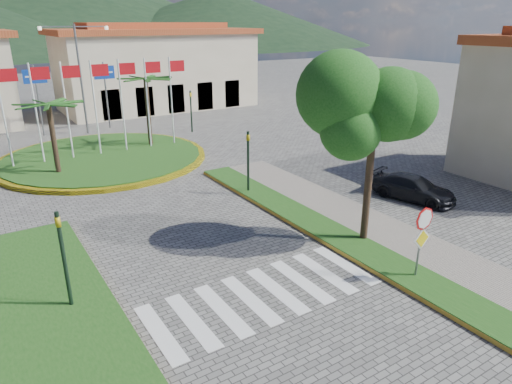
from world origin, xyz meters
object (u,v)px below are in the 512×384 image
deciduous_tree (375,111)px  stop_sign (422,232)px  roundabout_island (103,157)px  car_side_right (413,188)px  car_dark_b (118,109)px

deciduous_tree → stop_sign: bearing=-101.2°
roundabout_island → car_side_right: 18.51m
car_dark_b → roundabout_island: bearing=173.7°
car_dark_b → car_side_right: bearing=-154.0°
roundabout_island → stop_sign: size_ratio=4.79×
car_side_right → stop_sign: bearing=-155.1°
deciduous_tree → car_side_right: bearing=20.5°
roundabout_island → car_side_right: bearing=-54.2°
deciduous_tree → car_dark_b: bearing=90.9°
roundabout_island → deciduous_tree: deciduous_tree is taller
car_dark_b → car_side_right: (5.79, -28.30, -0.05)m
deciduous_tree → car_side_right: 7.32m
roundabout_island → car_dark_b: 14.24m
roundabout_island → stop_sign: (4.90, -20.04, 1.61)m
car_side_right → car_dark_b: bearing=86.2°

